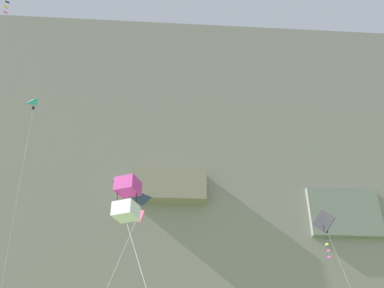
% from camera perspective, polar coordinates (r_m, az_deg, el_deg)
% --- Properties ---
extents(cliff_face, '(180.00, 33.33, 69.95)m').
position_cam_1_polar(cliff_face, '(86.58, -3.05, -9.83)').
color(cliff_face, gray).
rests_on(cliff_face, ground).
extents(kite_delta_far_left, '(3.49, 6.83, 9.99)m').
position_cam_1_polar(kite_delta_far_left, '(19.22, -5.12, -8.29)').
color(kite_delta_far_left, navy).
rests_on(kite_delta_far_left, ground).
extents(kite_delta_mid_left, '(3.17, 6.07, 30.13)m').
position_cam_1_polar(kite_delta_mid_left, '(48.49, -18.44, 2.59)').
color(kite_delta_mid_left, '#38B2D1').
rests_on(kite_delta_mid_left, ground).
extents(kite_diamond_far_right, '(2.47, 4.58, 16.36)m').
position_cam_1_polar(kite_diamond_far_right, '(35.28, 15.70, -9.41)').
color(kite_diamond_far_right, black).
rests_on(kite_diamond_far_right, ground).
extents(kite_box_near_cliff, '(3.14, 6.29, 10.02)m').
position_cam_1_polar(kite_box_near_cliff, '(17.15, -7.82, -6.55)').
color(kite_box_near_cliff, '#CC3399').
rests_on(kite_box_near_cliff, ground).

